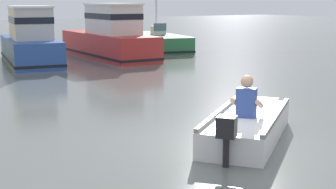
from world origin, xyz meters
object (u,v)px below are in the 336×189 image
Objects in this scene: rowboat_with_person at (248,125)px; moored_boat_green at (155,42)px; moored_boat_blue at (30,42)px; moored_boat_red at (109,38)px.

moored_boat_green reaches higher than rowboat_with_person.
moored_boat_blue is (0.44, 13.06, 0.59)m from rowboat_with_person.
moored_boat_red is (4.02, 13.21, 0.62)m from rowboat_with_person.
moored_boat_red is (3.58, 0.16, 0.03)m from moored_boat_blue.
rowboat_with_person is 16.92m from moored_boat_green.
moored_boat_red reaches higher than moored_boat_blue.
moored_boat_red is at bearing 73.09° from rowboat_with_person.
rowboat_with_person is 13.08m from moored_boat_blue.
moored_boat_red is at bearing -152.06° from moored_boat_green.
moored_boat_green reaches higher than moored_boat_blue.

